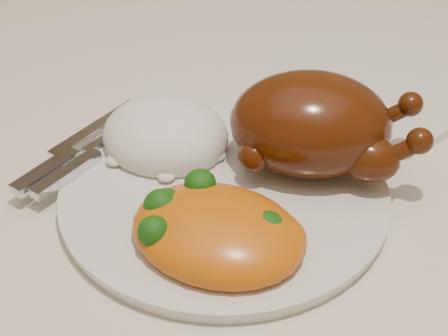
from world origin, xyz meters
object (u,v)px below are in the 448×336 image
at_px(dining_table, 188,241).
at_px(side_plate, 355,94).
at_px(roast_chicken, 315,124).
at_px(dinner_plate, 224,191).

xyz_separation_m(dining_table, side_plate, (0.12, 0.18, 0.11)).
distance_m(side_plate, roast_chicken, 0.16).
xyz_separation_m(dining_table, dinner_plate, (0.05, -0.03, 0.11)).
bearing_deg(dinner_plate, dining_table, 150.32).
bearing_deg(dining_table, roast_chicken, 14.81).
xyz_separation_m(side_plate, roast_chicken, (-0.01, -0.15, 0.05)).
xyz_separation_m(dining_table, roast_chicken, (0.12, 0.03, 0.16)).
bearing_deg(side_plate, roast_chicken, -91.96).
relative_size(dinner_plate, side_plate, 1.26).
distance_m(dinner_plate, side_plate, 0.22).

